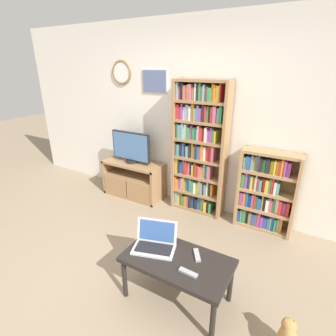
% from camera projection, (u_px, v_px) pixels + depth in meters
% --- Properties ---
extents(ground_plane, '(18.00, 18.00, 0.00)m').
position_uv_depth(ground_plane, '(105.00, 286.00, 2.54)').
color(ground_plane, gray).
extents(wall_back, '(6.53, 0.09, 2.60)m').
position_uv_depth(wall_back, '(194.00, 119.00, 3.64)').
color(wall_back, silver).
rests_on(wall_back, ground_plane).
extents(tv_stand, '(0.98, 0.42, 0.57)m').
position_uv_depth(tv_stand, '(133.00, 179.00, 4.22)').
color(tv_stand, '#9E754C').
rests_on(tv_stand, ground_plane).
extents(television, '(0.68, 0.18, 0.49)m').
position_uv_depth(television, '(131.00, 147.00, 4.04)').
color(television, black).
rests_on(television, tv_stand).
extents(bookshelf_tall, '(0.75, 0.25, 1.84)m').
position_uv_depth(bookshelf_tall, '(199.00, 149.00, 3.58)').
color(bookshelf_tall, '#9E754C').
rests_on(bookshelf_tall, ground_plane).
extents(bookshelf_short, '(0.70, 0.25, 1.05)m').
position_uv_depth(bookshelf_short, '(265.00, 192.00, 3.30)').
color(bookshelf_short, tan).
rests_on(bookshelf_short, ground_plane).
extents(coffee_table, '(0.93, 0.52, 0.45)m').
position_uv_depth(coffee_table, '(177.00, 263.00, 2.28)').
color(coffee_table, black).
rests_on(coffee_table, ground_plane).
extents(laptop, '(0.44, 0.36, 0.24)m').
position_uv_depth(laptop, '(155.00, 241.00, 2.38)').
color(laptop, silver).
rests_on(laptop, coffee_table).
extents(remote_near_laptop, '(0.12, 0.16, 0.02)m').
position_uv_depth(remote_near_laptop, '(197.00, 255.00, 2.29)').
color(remote_near_laptop, '#99999E').
rests_on(remote_near_laptop, coffee_table).
extents(remote_far_from_laptop, '(0.16, 0.05, 0.02)m').
position_uv_depth(remote_far_from_laptop, '(188.00, 273.00, 2.09)').
color(remote_far_from_laptop, '#99999E').
rests_on(remote_far_from_laptop, coffee_table).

